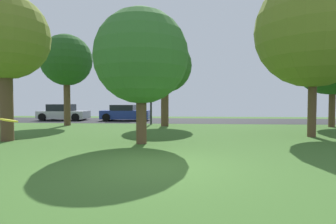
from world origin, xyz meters
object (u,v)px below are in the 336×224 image
oak_tree_center (5,37)px  oak_tree_left (314,30)px  birch_tree_lone (141,57)px  frisbee_disc (9,120)px  street_lamp_post (151,93)px  parked_car_silver (63,113)px  maple_tree_far (333,51)px  oak_tree_right (66,61)px  parked_car_blue (125,113)px  maple_tree_near (165,66)px

oak_tree_center → oak_tree_left: bearing=9.6°
birch_tree_lone → frisbee_disc: bearing=-100.7°
oak_tree_left → street_lamp_post: oak_tree_left is taller
oak_tree_left → parked_car_silver: (-16.52, 9.75, -4.27)m
oak_tree_left → frisbee_disc: bearing=-135.1°
oak_tree_left → maple_tree_far: (3.44, 4.97, -0.08)m
oak_tree_right → parked_car_silver: size_ratio=1.50×
parked_car_silver → oak_tree_right: bearing=-61.9°
birch_tree_lone → maple_tree_far: size_ratio=0.68×
oak_tree_center → parked_car_blue: 12.61m
birch_tree_lone → frisbee_disc: birch_tree_lone is taller
frisbee_disc → street_lamp_post: bearing=88.6°
maple_tree_near → frisbee_disc: (-1.43, -13.51, -2.62)m
oak_tree_center → maple_tree_far: 18.16m
parked_car_blue → street_lamp_post: street_lamp_post is taller
oak_tree_right → birch_tree_lone: oak_tree_right is taller
maple_tree_near → parked_car_blue: bearing=128.4°
oak_tree_left → street_lamp_post: (-8.32, 6.05, -2.65)m
maple_tree_far → parked_car_blue: 15.76m
maple_tree_far → oak_tree_center: bearing=-156.6°
oak_tree_right → oak_tree_left: oak_tree_left is taller
oak_tree_right → street_lamp_post: size_ratio=1.36×
birch_tree_lone → maple_tree_far: bearing=34.4°
parked_car_silver → parked_car_blue: size_ratio=1.02×
oak_tree_center → oak_tree_right: (-0.68, 7.09, 0.11)m
parked_car_silver → birch_tree_lone: bearing=-53.8°
maple_tree_far → frisbee_disc: maple_tree_far is taller
frisbee_disc → parked_car_silver: 20.01m
maple_tree_far → parked_car_blue: bearing=162.1°
oak_tree_right → oak_tree_left: (13.90, -4.85, 0.52)m
maple_tree_near → street_lamp_post: maple_tree_near is taller
oak_tree_left → maple_tree_far: bearing=55.3°
oak_tree_center → parked_car_silver: 12.96m
maple_tree_far → frisbee_disc: (-12.11, -13.62, -3.49)m
oak_tree_left → frisbee_disc: size_ratio=19.92×
frisbee_disc → parked_car_silver: bearing=113.1°
maple_tree_near → street_lamp_post: bearing=132.4°
maple_tree_near → birch_tree_lone: bearing=-92.2°
oak_tree_center → birch_tree_lone: oak_tree_center is taller
street_lamp_post → oak_tree_right: bearing=-167.9°
frisbee_disc → parked_car_blue: bearing=97.3°
oak_tree_left → parked_car_blue: 15.25m
maple_tree_far → maple_tree_near: bearing=-179.5°
oak_tree_center → maple_tree_far: (16.66, 7.20, 0.55)m
oak_tree_center → birch_tree_lone: (5.70, -0.31, -0.91)m
oak_tree_left → oak_tree_center: bearing=-170.4°
parked_car_blue → street_lamp_post: bearing=-53.1°
birch_tree_lone → street_lamp_post: birch_tree_lone is taller
birch_tree_lone → parked_car_silver: birch_tree_lone is taller
oak_tree_center → frisbee_disc: oak_tree_center is taller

